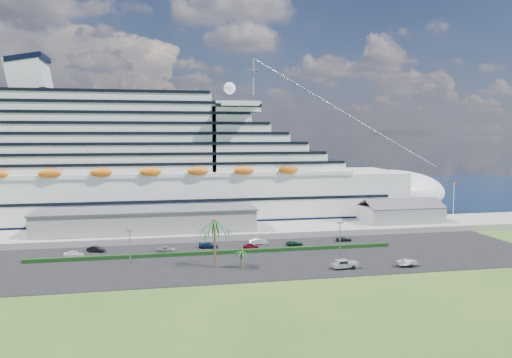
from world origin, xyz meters
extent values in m
plane|color=#2E551C|center=(0.00, 0.00, 0.00)|extent=(420.00, 420.00, 0.00)
cube|color=black|center=(0.00, 11.00, 0.06)|extent=(140.00, 38.00, 0.12)
cube|color=gray|center=(0.00, 40.00, 0.90)|extent=(240.00, 20.00, 1.80)
cube|color=black|center=(0.00, 130.00, 0.01)|extent=(420.00, 160.00, 0.02)
cube|color=silver|center=(-20.00, 64.00, 8.00)|extent=(160.00, 30.00, 16.00)
ellipsoid|color=silver|center=(60.00, 64.00, 8.00)|extent=(40.00, 30.00, 16.00)
cube|color=black|center=(-20.00, 64.00, 1.20)|extent=(164.00, 30.60, 2.40)
cube|color=silver|center=(-32.00, 64.00, 29.60)|extent=(128.00, 26.00, 24.80)
cube|color=silver|center=(2.80, 64.00, 37.40)|extent=(14.00, 38.00, 3.20)
cube|color=silver|center=(-60.00, 64.00, 47.00)|extent=(11.58, 14.00, 11.58)
cylinder|color=gray|center=(10.00, 64.00, 48.00)|extent=(0.70, 0.70, 12.00)
ellipsoid|color=#D26413|center=(-24.00, 48.20, 17.80)|extent=(90.00, 2.40, 2.60)
ellipsoid|color=#D26413|center=(-24.00, 79.80, 17.80)|extent=(90.00, 2.40, 2.60)
cube|color=black|center=(-20.00, 64.00, 8.80)|extent=(144.00, 30.40, 0.90)
cube|color=gray|center=(-25.00, 40.00, 4.80)|extent=(60.00, 14.00, 6.00)
cube|color=#4C4C54|center=(-25.00, 40.00, 7.90)|extent=(61.00, 15.00, 0.40)
cube|color=gray|center=(52.00, 40.00, 4.20)|extent=(24.00, 12.00, 4.80)
cube|color=#4C4C54|center=(52.00, 37.00, 7.80)|extent=(24.00, 6.31, 2.74)
cube|color=#4C4C54|center=(52.00, 43.00, 7.80)|extent=(24.00, 6.31, 2.74)
cylinder|color=silver|center=(70.00, 40.00, 7.80)|extent=(0.16, 0.16, 12.00)
cube|color=red|center=(70.50, 40.00, 13.40)|extent=(1.00, 0.04, 0.70)
cube|color=black|center=(-8.00, 16.00, 0.57)|extent=(88.00, 1.10, 0.90)
cylinder|color=gray|center=(-28.00, 8.00, 4.12)|extent=(0.24, 0.24, 8.00)
cube|color=gray|center=(-28.00, 8.00, 8.22)|extent=(1.60, 0.35, 0.35)
cylinder|color=gray|center=(20.00, 8.00, 4.12)|extent=(0.24, 0.24, 8.00)
cube|color=gray|center=(20.00, 8.00, 8.22)|extent=(1.60, 0.35, 0.35)
cylinder|color=#47301E|center=(-10.00, 4.00, 5.25)|extent=(0.54, 0.54, 10.50)
sphere|color=#47301E|center=(-10.00, 4.00, 10.50)|extent=(0.98, 0.98, 0.98)
cylinder|color=#47301E|center=(-4.50, 2.50, 2.10)|extent=(0.35, 0.35, 4.20)
sphere|color=#47301E|center=(-4.50, 2.50, 4.20)|extent=(0.73, 0.73, 0.73)
imported|color=white|center=(-41.47, 19.49, 0.90)|extent=(4.88, 2.76, 1.57)
imported|color=black|center=(-37.01, 23.90, 0.85)|extent=(4.68, 3.10, 1.46)
imported|color=#9899A0|center=(-20.01, 20.75, 0.77)|extent=(5.09, 3.28, 1.31)
imported|color=#111F3E|center=(-9.56, 22.79, 0.84)|extent=(5.34, 3.27, 1.45)
imported|color=maroon|center=(0.94, 20.14, 0.81)|extent=(4.14, 1.92, 1.37)
imported|color=silver|center=(3.80, 24.55, 0.89)|extent=(4.81, 2.02, 1.55)
imported|color=black|center=(12.68, 21.36, 0.73)|extent=(4.70, 2.84, 1.22)
imported|color=black|center=(27.10, 23.83, 0.75)|extent=(4.36, 1.84, 1.26)
cylinder|color=black|center=(15.40, -3.15, 0.52)|extent=(0.83, 0.36, 0.81)
cylinder|color=black|center=(15.40, -1.23, 0.52)|extent=(0.83, 0.36, 0.81)
cylinder|color=black|center=(18.94, -3.15, 0.52)|extent=(0.83, 0.36, 0.81)
cylinder|color=black|center=(18.94, -1.23, 0.52)|extent=(0.83, 0.36, 0.81)
cube|color=#ACAFB3|center=(17.33, -2.19, 0.88)|extent=(5.64, 2.56, 0.71)
cube|color=#ACAFB3|center=(18.79, -2.19, 1.28)|extent=(2.61, 2.21, 0.56)
cube|color=#ACAFB3|center=(16.62, -2.19, 1.59)|extent=(2.41, 2.14, 0.96)
cube|color=black|center=(16.62, -2.19, 1.69)|extent=(2.21, 2.17, 0.56)
cube|color=#ACAFB3|center=(15.00, -2.19, 1.08)|extent=(1.10, 2.00, 0.35)
cube|color=gray|center=(31.43, -3.31, 0.69)|extent=(4.87, 2.04, 0.12)
cylinder|color=gray|center=(29.25, -3.31, 0.69)|extent=(2.28, 0.21, 0.08)
cylinder|color=black|center=(31.85, -4.24, 0.45)|extent=(0.68, 0.27, 0.66)
cylinder|color=black|center=(31.85, -2.37, 0.45)|extent=(0.68, 0.27, 0.66)
imported|color=white|center=(31.43, -3.31, 1.30)|extent=(5.47, 4.05, 1.09)
camera|label=1|loc=(-21.76, -101.43, 29.13)|focal=35.00mm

